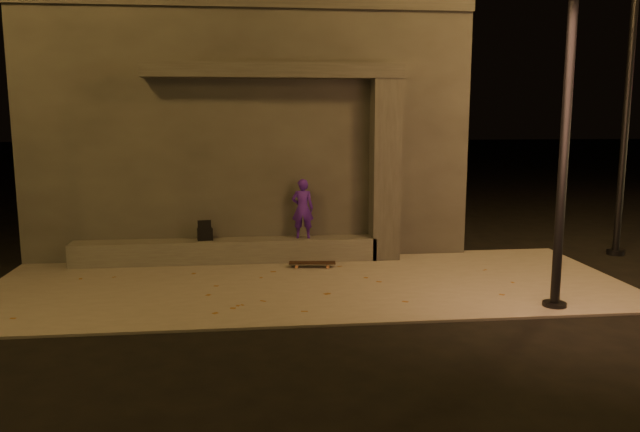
{
  "coord_description": "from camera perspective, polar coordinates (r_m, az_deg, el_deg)",
  "views": [
    {
      "loc": [
        -1.01,
        -8.53,
        2.98
      ],
      "look_at": [
        0.19,
        2.0,
        1.22
      ],
      "focal_mm": 35.0,
      "sensor_mm": 36.0,
      "label": 1
    }
  ],
  "objects": [
    {
      "name": "ledge",
      "position": [
        12.59,
        -8.57,
        -3.15
      ],
      "size": [
        6.0,
        0.55,
        0.45
      ],
      "primitive_type": "cube",
      "color": "#53504B",
      "rests_on": "sidewalk"
    },
    {
      "name": "sidewalk",
      "position": [
        10.98,
        -0.97,
        -6.22
      ],
      "size": [
        11.0,
        4.4,
        0.04
      ],
      "primitive_type": "cube",
      "color": "slate",
      "rests_on": "ground"
    },
    {
      "name": "skateboard",
      "position": [
        12.03,
        -0.72,
        -4.33
      ],
      "size": [
        0.91,
        0.32,
        0.1
      ],
      "rotation": [
        0.0,
        0.0,
        -0.11
      ],
      "color": "black",
      "rests_on": "sidewalk"
    },
    {
      "name": "column",
      "position": [
        12.63,
        5.95,
        4.18
      ],
      "size": [
        0.55,
        0.55,
        3.6
      ],
      "primitive_type": "cube",
      "color": "#383532",
      "rests_on": "sidewalk"
    },
    {
      "name": "backpack",
      "position": [
        12.53,
        -10.48,
        -1.54
      ],
      "size": [
        0.32,
        0.23,
        0.41
      ],
      "rotation": [
        0.0,
        0.0,
        0.16
      ],
      "color": "black",
      "rests_on": "ledge"
    },
    {
      "name": "ground",
      "position": [
        9.09,
        0.26,
        -9.71
      ],
      "size": [
        120.0,
        120.0,
        0.0
      ],
      "primitive_type": "plane",
      "color": "black",
      "rests_on": "ground"
    },
    {
      "name": "skateboarder",
      "position": [
        12.47,
        -1.61,
        0.69
      ],
      "size": [
        0.47,
        0.33,
        1.2
      ],
      "primitive_type": "imported",
      "rotation": [
        0.0,
        0.0,
        3.03
      ],
      "color": "#401795",
      "rests_on": "ledge"
    },
    {
      "name": "canopy",
      "position": [
        12.37,
        -4.21,
        13.1
      ],
      "size": [
        5.0,
        0.7,
        0.28
      ],
      "primitive_type": "cube",
      "color": "#383532",
      "rests_on": "column"
    },
    {
      "name": "street_lamp_0",
      "position": [
        9.96,
        21.93,
        13.78
      ],
      "size": [
        0.36,
        0.36,
        6.76
      ],
      "color": "black",
      "rests_on": "ground"
    },
    {
      "name": "building",
      "position": [
        15.03,
        -6.5,
        7.93
      ],
      "size": [
        9.0,
        5.1,
        5.22
      ],
      "color": "#383532",
      "rests_on": "ground"
    },
    {
      "name": "street_lamp_2",
      "position": [
        14.44,
        26.53,
        12.62
      ],
      "size": [
        0.36,
        0.36,
        7.1
      ],
      "color": "black",
      "rests_on": "ground"
    }
  ]
}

